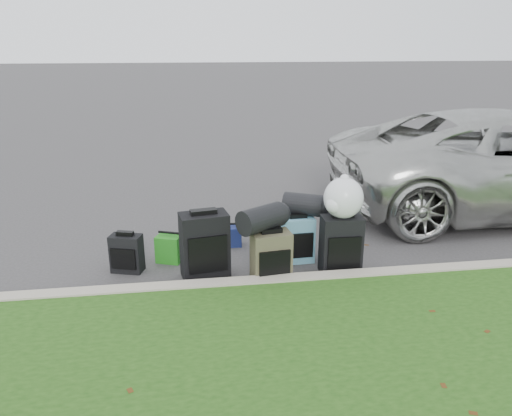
{
  "coord_description": "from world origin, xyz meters",
  "views": [
    {
      "loc": [
        -0.98,
        -5.8,
        2.59
      ],
      "look_at": [
        -0.1,
        0.2,
        0.55
      ],
      "focal_mm": 35.0,
      "sensor_mm": 36.0,
      "label": 1
    }
  ],
  "objects": [
    {
      "name": "tote_green",
      "position": [
        -1.21,
        -0.06,
        0.17
      ],
      "size": [
        0.36,
        0.33,
        0.33
      ],
      "primitive_type": "cube",
      "rotation": [
        0.0,
        0.0,
        -0.38
      ],
      "color": "#237D1B",
      "rests_on": "ground"
    },
    {
      "name": "ground",
      "position": [
        0.0,
        0.0,
        0.0
      ],
      "size": [
        120.0,
        120.0,
        0.0
      ],
      "primitive_type": "plane",
      "color": "#383535",
      "rests_on": "ground"
    },
    {
      "name": "suitcase_olive",
      "position": [
        -0.07,
        -0.78,
        0.29
      ],
      "size": [
        0.46,
        0.32,
        0.59
      ],
      "primitive_type": "cube",
      "rotation": [
        0.0,
        0.0,
        0.12
      ],
      "color": "#393724",
      "rests_on": "ground"
    },
    {
      "name": "tote_navy",
      "position": [
        -0.41,
        0.32,
        0.13
      ],
      "size": [
        0.25,
        0.19,
        0.26
      ],
      "primitive_type": "cube",
      "rotation": [
        0.0,
        0.0,
        -0.0
      ],
      "color": "navy",
      "rests_on": "ground"
    },
    {
      "name": "suitcase_large_black_right",
      "position": [
        0.77,
        -0.67,
        0.34
      ],
      "size": [
        0.47,
        0.29,
        0.69
      ],
      "primitive_type": "cube",
      "rotation": [
        0.0,
        0.0,
        -0.03
      ],
      "color": "black",
      "rests_on": "ground"
    },
    {
      "name": "duffel_left",
      "position": [
        -0.17,
        -0.71,
        0.73
      ],
      "size": [
        0.6,
        0.52,
        0.28
      ],
      "primitive_type": "cylinder",
      "rotation": [
        0.0,
        1.57,
        0.57
      ],
      "color": "black",
      "rests_on": "suitcase_olive"
    },
    {
      "name": "curb",
      "position": [
        0.0,
        -1.0,
        0.07
      ],
      "size": [
        120.0,
        0.18,
        0.15
      ],
      "primitive_type": "cube",
      "color": "#9E937F",
      "rests_on": "ground"
    },
    {
      "name": "duffel_right",
      "position": [
        0.43,
        -0.19,
        0.7
      ],
      "size": [
        0.55,
        0.46,
        0.27
      ],
      "primitive_type": "cylinder",
      "rotation": [
        0.0,
        1.57,
        -0.48
      ],
      "color": "black",
      "rests_on": "suitcase_teal"
    },
    {
      "name": "suitcase_teal",
      "position": [
        0.34,
        -0.28,
        0.28
      ],
      "size": [
        0.41,
        0.25,
        0.56
      ],
      "primitive_type": "cube",
      "rotation": [
        0.0,
        0.0,
        0.05
      ],
      "color": "teal",
      "rests_on": "ground"
    },
    {
      "name": "suitcase_large_black_left",
      "position": [
        -0.8,
        -0.55,
        0.38
      ],
      "size": [
        0.58,
        0.4,
        0.76
      ],
      "primitive_type": "cube",
      "rotation": [
        0.0,
        0.0,
        0.16
      ],
      "color": "black",
      "rests_on": "ground"
    },
    {
      "name": "suitcase_small_black",
      "position": [
        -1.7,
        -0.28,
        0.23
      ],
      "size": [
        0.4,
        0.3,
        0.45
      ],
      "primitive_type": "cube",
      "rotation": [
        0.0,
        0.0,
        -0.3
      ],
      "color": "black",
      "rests_on": "ground"
    },
    {
      "name": "trash_bag",
      "position": [
        0.77,
        -0.67,
        0.91
      ],
      "size": [
        0.45,
        0.45,
        0.45
      ],
      "primitive_type": "sphere",
      "color": "white",
      "rests_on": "suitcase_large_black_right"
    }
  ]
}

